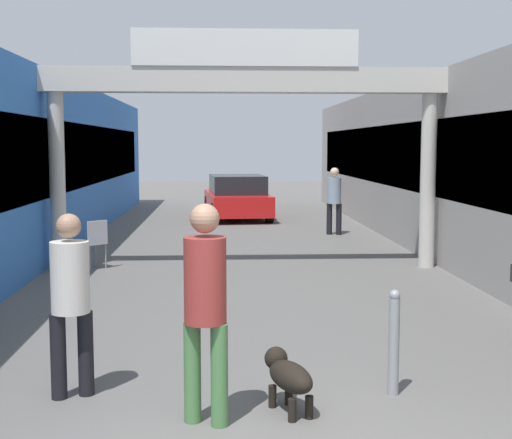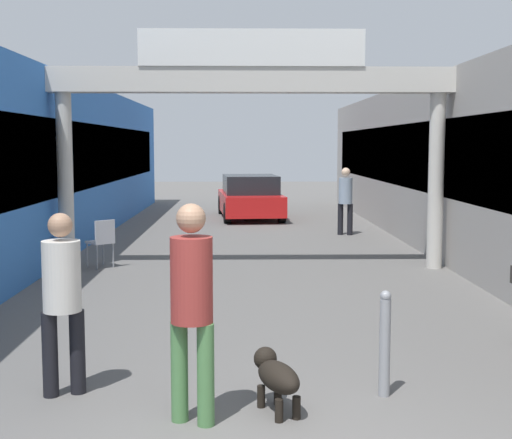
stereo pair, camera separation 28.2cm
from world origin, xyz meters
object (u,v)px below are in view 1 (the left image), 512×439
dog_on_leash (288,375)px  cafe_chair_aluminium_nearer (95,239)px  bollard_post_metal (394,342)px  parked_car_red (237,197)px  pedestrian_companion (70,293)px  pedestrian_with_dog (205,298)px  pedestrian_carrying_crate (334,196)px

dog_on_leash → cafe_chair_aluminium_nearer: size_ratio=0.80×
bollard_post_metal → cafe_chair_aluminium_nearer: size_ratio=1.08×
dog_on_leash → parked_car_red: size_ratio=0.17×
bollard_post_metal → cafe_chair_aluminium_nearer: bollard_post_metal is taller
parked_car_red → pedestrian_companion: bearing=-96.8°
dog_on_leash → cafe_chair_aluminium_nearer: cafe_chair_aluminium_nearer is taller
dog_on_leash → bollard_post_metal: (0.99, 0.35, 0.18)m
pedestrian_with_dog → pedestrian_carrying_crate: bearing=76.1°
bollard_post_metal → pedestrian_companion: bearing=178.1°
pedestrian_companion → cafe_chair_aluminium_nearer: pedestrian_companion is taller
pedestrian_companion → bollard_post_metal: 2.92m
pedestrian_carrying_crate → dog_on_leash: (-2.32, -11.88, -0.66)m
pedestrian_companion → cafe_chair_aluminium_nearer: size_ratio=1.86×
bollard_post_metal → parked_car_red: parked_car_red is taller
pedestrian_companion → dog_on_leash: pedestrian_companion is taller
pedestrian_companion → parked_car_red: (1.87, 15.63, -0.30)m
pedestrian_companion → pedestrian_carrying_crate: pedestrian_carrying_crate is taller
dog_on_leash → cafe_chair_aluminium_nearer: 7.69m
pedestrian_carrying_crate → cafe_chair_aluminium_nearer: (-5.16, -4.74, -0.42)m
pedestrian_with_dog → bollard_post_metal: pedestrian_with_dog is taller
pedestrian_carrying_crate → dog_on_leash: bearing=-101.0°
pedestrian_with_dog → bollard_post_metal: 1.86m
bollard_post_metal → parked_car_red: size_ratio=0.23×
pedestrian_with_dog → pedestrian_carrying_crate: 12.50m
pedestrian_with_dog → pedestrian_companion: size_ratio=1.08×
pedestrian_with_dog → parked_car_red: pedestrian_with_dog is taller
bollard_post_metal → parked_car_red: 15.76m
pedestrian_carrying_crate → dog_on_leash: size_ratio=2.37×
pedestrian_with_dog → cafe_chair_aluminium_nearer: (-2.15, 7.40, -0.49)m
pedestrian_carrying_crate → cafe_chair_aluminium_nearer: 7.02m
pedestrian_companion → dog_on_leash: size_ratio=2.32×
pedestrian_companion → pedestrian_carrying_crate: bearing=69.8°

